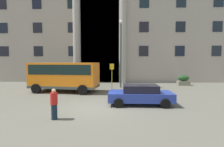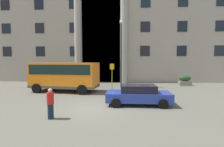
{
  "view_description": "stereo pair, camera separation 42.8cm",
  "coord_description": "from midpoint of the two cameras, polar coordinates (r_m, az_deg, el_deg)",
  "views": [
    {
      "loc": [
        1.34,
        -10.35,
        2.98
      ],
      "look_at": [
        0.78,
        6.44,
        1.73
      ],
      "focal_mm": 26.51,
      "sensor_mm": 36.0,
      "label": 1
    },
    {
      "loc": [
        1.77,
        -10.33,
        2.98
      ],
      "look_at": [
        0.78,
        6.44,
        1.73
      ],
      "focal_mm": 26.51,
      "sensor_mm": 36.0,
      "label": 2
    }
  ],
  "objects": [
    {
      "name": "scooter_by_planter",
      "position": [
        14.05,
        9.7,
        -6.16
      ],
      "size": [
        1.92,
        0.56,
        0.89
      ],
      "rotation": [
        0.0,
        0.0,
        -0.15
      ],
      "color": "black",
      "rests_on": "ground_plane"
    },
    {
      "name": "office_building_facade",
      "position": [
        28.72,
        0.17,
        18.36
      ],
      "size": [
        37.34,
        9.75,
        19.98
      ],
      "color": "#A1988C",
      "rests_on": "ground_plane"
    },
    {
      "name": "white_taxi_kerbside",
      "position": [
        11.57,
        10.08,
        -7.14
      ],
      "size": [
        4.36,
        2.03,
        1.37
      ],
      "rotation": [
        0.0,
        0.0,
        -0.01
      ],
      "color": "#253998",
      "rests_on": "ground_plane"
    },
    {
      "name": "hedge_planter_entrance_right",
      "position": [
        21.81,
        -12.93,
        -1.92
      ],
      "size": [
        1.91,
        0.73,
        1.4
      ],
      "color": "gray",
      "rests_on": "ground_plane"
    },
    {
      "name": "bus_stop_sign",
      "position": [
        17.35,
        0.7,
        -0.04
      ],
      "size": [
        0.44,
        0.08,
        2.72
      ],
      "color": "#989215",
      "rests_on": "ground_plane"
    },
    {
      "name": "lamppost_plaza_centre",
      "position": [
        18.73,
        3.87,
        8.56
      ],
      "size": [
        0.4,
        0.4,
        7.53
      ],
      "color": "#333F3A",
      "rests_on": "ground_plane"
    },
    {
      "name": "ground_plane",
      "position": [
        10.89,
        -5.08,
        -11.96
      ],
      "size": [
        80.0,
        64.0,
        0.12
      ],
      "primitive_type": "cube",
      "color": "#5F5D52"
    },
    {
      "name": "hedge_planter_entrance_left",
      "position": [
        22.17,
        24.35,
        -2.28
      ],
      "size": [
        1.43,
        0.8,
        1.25
      ],
      "color": "slate",
      "rests_on": "ground_plane"
    },
    {
      "name": "hedge_planter_far_east",
      "position": [
        23.13,
        -23.67,
        -1.71
      ],
      "size": [
        1.96,
        0.7,
        1.49
      ],
      "color": "gray",
      "rests_on": "ground_plane"
    },
    {
      "name": "orange_minibus",
      "position": [
        16.77,
        -15.25,
        -0.3
      ],
      "size": [
        6.64,
        3.39,
        2.84
      ],
      "rotation": [
        0.0,
        0.0,
        -0.12
      ],
      "color": "orange",
      "rests_on": "ground_plane"
    },
    {
      "name": "pedestrian_woman_dark_dress",
      "position": [
        9.14,
        -19.21,
        -9.81
      ],
      "size": [
        0.36,
        0.36,
        1.59
      ],
      "rotation": [
        0.0,
        0.0,
        5.42
      ],
      "color": "#132331",
      "rests_on": "ground_plane"
    }
  ]
}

